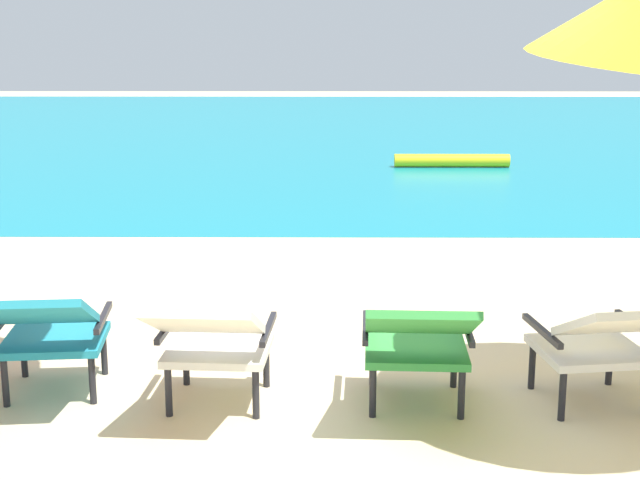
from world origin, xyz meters
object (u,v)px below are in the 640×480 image
object	(u,v)px
swim_buoy	(452,160)
lounge_chair_far_right	(605,339)
lounge_chair_near_left	(212,338)
lounge_chair_near_right	(418,339)
lounge_chair_far_left	(47,328)

from	to	relation	value
swim_buoy	lounge_chair_far_right	distance (m)	8.48
lounge_chair_near_left	lounge_chair_far_right	size ratio (longest dim) A/B	0.96
lounge_chair_near_left	lounge_chair_near_right	bearing A→B (deg)	-0.03
lounge_chair_near_right	lounge_chair_far_right	xyz separation A→B (m)	(0.93, 0.01, 0.00)
swim_buoy	lounge_chair_far_right	size ratio (longest dim) A/B	1.70
lounge_chair_near_left	swim_buoy	bearing A→B (deg)	74.73
swim_buoy	lounge_chair_near_right	bearing A→B (deg)	-98.67
lounge_chair_near_right	lounge_chair_far_right	world-z (taller)	same
lounge_chair_near_right	swim_buoy	bearing A→B (deg)	81.33
lounge_chair_far_left	lounge_chair_far_right	size ratio (longest dim) A/B	0.98
lounge_chair_far_left	lounge_chair_near_right	size ratio (longest dim) A/B	1.02
lounge_chair_near_left	lounge_chair_near_right	distance (m)	1.02
swim_buoy	lounge_chair_far_left	world-z (taller)	lounge_chair_far_left
swim_buoy	lounge_chair_far_left	distance (m)	8.92
lounge_chair_near_right	lounge_chair_far_right	bearing A→B (deg)	0.34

